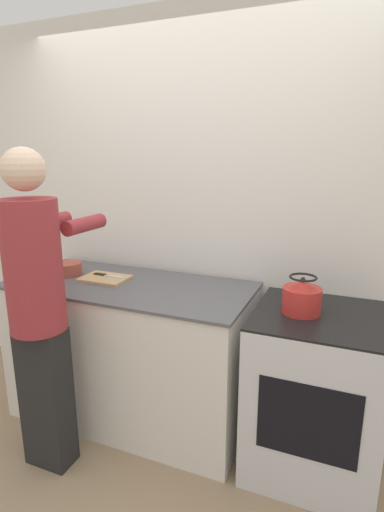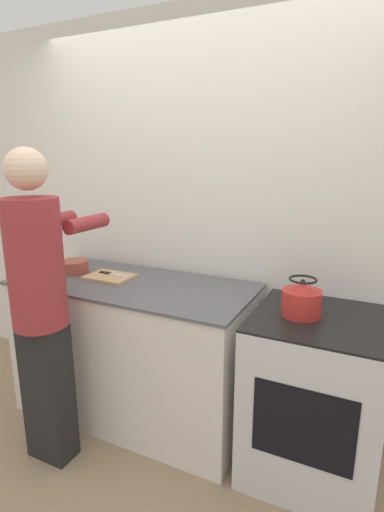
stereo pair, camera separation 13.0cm
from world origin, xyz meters
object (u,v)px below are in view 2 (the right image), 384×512
at_px(kettle, 302,300).
at_px(canister_jar, 55,258).
at_px(oven, 314,396).
at_px(bowl_prep, 74,267).
at_px(cutting_board, 110,277).
at_px(person, 40,298).
at_px(knife, 113,274).

distance_m(kettle, canister_jar, 1.72).
relative_size(oven, bowl_prep, 4.81).
distance_m(oven, bowl_prep, 1.71).
distance_m(oven, cutting_board, 1.42).
xyz_separation_m(person, cutting_board, (0.03, 0.56, -0.03)).
distance_m(knife, kettle, 1.23).
relative_size(cutting_board, bowl_prep, 1.58).
xyz_separation_m(cutting_board, bowl_prep, (-0.30, 0.00, 0.03)).
height_order(kettle, canister_jar, kettle).
bearing_deg(person, knife, 86.71).
bearing_deg(canister_jar, cutting_board, -1.97).
height_order(person, canister_jar, person).
xyz_separation_m(person, kettle, (1.26, 0.52, 0.02)).
height_order(cutting_board, kettle, kettle).
height_order(knife, bowl_prep, bowl_prep).
bearing_deg(knife, oven, 0.33).
bearing_deg(canister_jar, oven, -1.31).
height_order(person, bowl_prep, person).
distance_m(cutting_board, bowl_prep, 0.30).
distance_m(knife, canister_jar, 0.49).
xyz_separation_m(oven, knife, (-1.33, 0.05, 0.49)).
height_order(oven, person, person).
height_order(person, knife, person).
height_order(cutting_board, canister_jar, canister_jar).
xyz_separation_m(oven, cutting_board, (-1.34, 0.02, 0.48)).
xyz_separation_m(kettle, bowl_prep, (-1.54, 0.04, -0.03)).
xyz_separation_m(oven, canister_jar, (-1.82, 0.04, 0.54)).
distance_m(oven, canister_jar, 1.90).
bearing_deg(kettle, cutting_board, 178.08).
relative_size(knife, canister_jar, 1.57).
bearing_deg(oven, kettle, -170.49).
bearing_deg(knife, kettle, -0.62).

